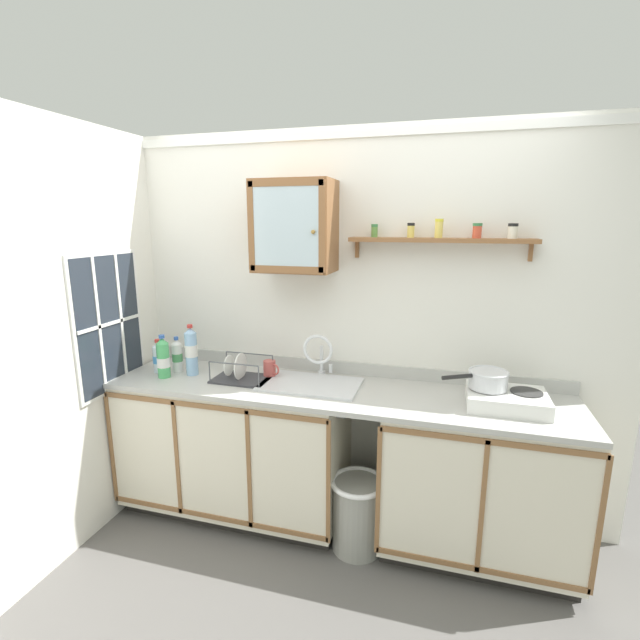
{
  "coord_description": "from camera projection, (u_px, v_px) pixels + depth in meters",
  "views": [
    {
      "loc": [
        0.62,
        -2.08,
        1.88
      ],
      "look_at": [
        -0.12,
        0.47,
        1.3
      ],
      "focal_mm": 25.34,
      "sensor_mm": 36.0,
      "label": 1
    }
  ],
  "objects": [
    {
      "name": "floor",
      "position": [
        316.0,
        565.0,
        2.53
      ],
      "size": [
        5.77,
        5.77,
        0.0
      ],
      "primitive_type": "plane",
      "color": "#565451",
      "rests_on": "ground"
    },
    {
      "name": "back_wall",
      "position": [
        346.0,
        326.0,
        2.9
      ],
      "size": [
        3.37,
        0.07,
        2.43
      ],
      "color": "silver",
      "rests_on": "ground"
    },
    {
      "name": "side_wall_left",
      "position": [
        46.0,
        350.0,
        2.39
      ],
      "size": [
        0.05,
        3.45,
        2.43
      ],
      "primitive_type": "cube",
      "color": "silver",
      "rests_on": "ground"
    },
    {
      "name": "lower_cabinet_run",
      "position": [
        235.0,
        446.0,
        2.94
      ],
      "size": [
        1.44,
        0.6,
        0.89
      ],
      "color": "black",
      "rests_on": "ground"
    },
    {
      "name": "lower_cabinet_run_right",
      "position": [
        478.0,
        482.0,
        2.54
      ],
      "size": [
        1.07,
        0.6,
        0.89
      ],
      "color": "black",
      "rests_on": "ground"
    },
    {
      "name": "countertop",
      "position": [
        333.0,
        391.0,
        2.67
      ],
      "size": [
        2.73,
        0.62,
        0.03
      ],
      "primitive_type": "cube",
      "color": "#B2B2AD",
      "rests_on": "lower_cabinet_run"
    },
    {
      "name": "backsplash",
      "position": [
        344.0,
        368.0,
        2.92
      ],
      "size": [
        2.73,
        0.02,
        0.08
      ],
      "primitive_type": "cube",
      "color": "#B2B2AD",
      "rests_on": "countertop"
    },
    {
      "name": "sink",
      "position": [
        312.0,
        387.0,
        2.74
      ],
      "size": [
        0.59,
        0.41,
        0.4
      ],
      "color": "silver",
      "rests_on": "countertop"
    },
    {
      "name": "hot_plate_stove",
      "position": [
        506.0,
        399.0,
        2.39
      ],
      "size": [
        0.41,
        0.31,
        0.09
      ],
      "color": "silver",
      "rests_on": "countertop"
    },
    {
      "name": "saucepan",
      "position": [
        488.0,
        379.0,
        2.42
      ],
      "size": [
        0.35,
        0.24,
        0.1
      ],
      "color": "silver",
      "rests_on": "hot_plate_stove"
    },
    {
      "name": "bottle_water_clear_0",
      "position": [
        158.0,
        357.0,
        2.94
      ],
      "size": [
        0.07,
        0.07,
        0.22
      ],
      "color": "silver",
      "rests_on": "countertop"
    },
    {
      "name": "bottle_soda_green_1",
      "position": [
        163.0,
        358.0,
        2.84
      ],
      "size": [
        0.08,
        0.08,
        0.28
      ],
      "color": "#4CB266",
      "rests_on": "countertop"
    },
    {
      "name": "bottle_opaque_white_2",
      "position": [
        177.0,
        356.0,
        2.94
      ],
      "size": [
        0.07,
        0.07,
        0.24
      ],
      "color": "white",
      "rests_on": "countertop"
    },
    {
      "name": "bottle_water_blue_3",
      "position": [
        191.0,
        351.0,
        2.88
      ],
      "size": [
        0.08,
        0.08,
        0.33
      ],
      "color": "#8CB7E0",
      "rests_on": "countertop"
    },
    {
      "name": "dish_rack",
      "position": [
        241.0,
        375.0,
        2.81
      ],
      "size": [
        0.35,
        0.24,
        0.17
      ],
      "color": "#333338",
      "rests_on": "countertop"
    },
    {
      "name": "mug",
      "position": [
        270.0,
        369.0,
        2.85
      ],
      "size": [
        0.12,
        0.08,
        0.11
      ],
      "color": "#B24C47",
      "rests_on": "countertop"
    },
    {
      "name": "wall_cabinet",
      "position": [
        294.0,
        227.0,
        2.67
      ],
      "size": [
        0.47,
        0.33,
        0.54
      ],
      "color": "brown"
    },
    {
      "name": "spice_shelf",
      "position": [
        442.0,
        238.0,
        2.54
      ],
      "size": [
        1.03,
        0.14,
        0.23
      ],
      "color": "brown"
    },
    {
      "name": "window",
      "position": [
        109.0,
        323.0,
        2.78
      ],
      "size": [
        0.03,
        0.57,
        0.87
      ],
      "color": "#262D38"
    },
    {
      "name": "trash_bin",
      "position": [
        357.0,
        513.0,
        2.62
      ],
      "size": [
        0.32,
        0.32,
        0.44
      ],
      "color": "gray",
      "rests_on": "ground"
    }
  ]
}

